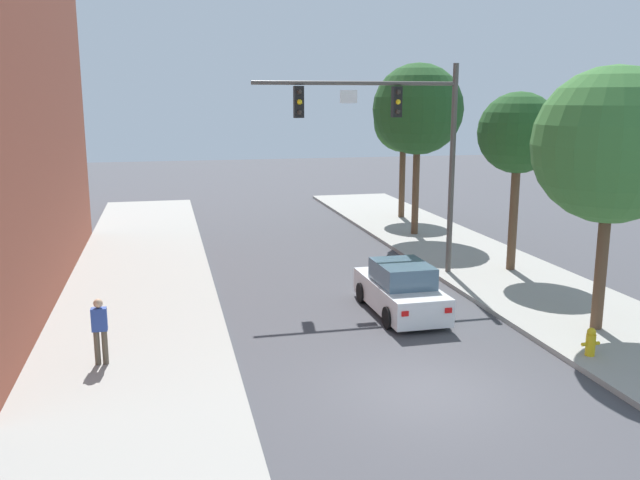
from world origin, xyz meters
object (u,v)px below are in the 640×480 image
at_px(car_lead_white, 401,290).
at_px(traffic_signal_mast, 398,130).
at_px(street_tree_second, 518,134).
at_px(street_tree_farthest, 404,123).
at_px(pedestrian_sidewalk_left_walker, 100,328).
at_px(street_tree_nearest, 612,146).
at_px(street_tree_third, 418,110).
at_px(fire_hydrant, 591,342).

bearing_deg(car_lead_white, traffic_signal_mast, 73.15).
distance_m(street_tree_second, street_tree_farthest, 11.80).
bearing_deg(street_tree_farthest, pedestrian_sidewalk_left_walker, -128.05).
height_order(pedestrian_sidewalk_left_walker, street_tree_nearest, street_tree_nearest).
height_order(street_tree_nearest, street_tree_third, street_tree_third).
height_order(pedestrian_sidewalk_left_walker, street_tree_third, street_tree_third).
xyz_separation_m(street_tree_third, street_tree_farthest, (0.97, 4.54, -0.76)).
xyz_separation_m(fire_hydrant, street_tree_farthest, (2.29, 20.19, 4.68)).
distance_m(traffic_signal_mast, street_tree_third, 7.87).
relative_size(traffic_signal_mast, street_tree_third, 0.95).
distance_m(street_tree_nearest, street_tree_farthest, 18.44).
distance_m(car_lead_white, pedestrian_sidewalk_left_walker, 8.91).
bearing_deg(pedestrian_sidewalk_left_walker, street_tree_nearest, -1.63).
xyz_separation_m(pedestrian_sidewalk_left_walker, street_tree_farthest, (14.12, 18.04, 4.13)).
bearing_deg(pedestrian_sidewalk_left_walker, street_tree_second, 23.71).
bearing_deg(street_tree_farthest, street_tree_third, -102.07).
height_order(car_lead_white, street_tree_farthest, street_tree_farthest).
bearing_deg(fire_hydrant, street_tree_second, 74.11).
distance_m(pedestrian_sidewalk_left_walker, street_tree_farthest, 23.27).
bearing_deg(street_tree_nearest, street_tree_third, 90.38).
bearing_deg(traffic_signal_mast, street_tree_nearest, -62.53).
bearing_deg(fire_hydrant, car_lead_white, 124.89).
bearing_deg(fire_hydrant, street_tree_farthest, 83.52).
height_order(street_tree_second, street_tree_farthest, street_tree_farthest).
relative_size(traffic_signal_mast, street_tree_second, 1.15).
relative_size(car_lead_white, pedestrian_sidewalk_left_walker, 2.60).
relative_size(street_tree_nearest, street_tree_third, 0.91).
height_order(fire_hydrant, street_tree_second, street_tree_second).
bearing_deg(pedestrian_sidewalk_left_walker, fire_hydrant, -10.34).
distance_m(traffic_signal_mast, street_tree_farthest, 12.41).
height_order(car_lead_white, street_tree_nearest, street_tree_nearest).
bearing_deg(street_tree_third, fire_hydrant, -94.83).
xyz_separation_m(car_lead_white, fire_hydrant, (3.30, -4.74, -0.22)).
height_order(car_lead_white, street_tree_second, street_tree_second).
xyz_separation_m(traffic_signal_mast, street_tree_nearest, (3.55, -6.82, -0.16)).
height_order(car_lead_white, pedestrian_sidewalk_left_walker, pedestrian_sidewalk_left_walker).
distance_m(pedestrian_sidewalk_left_walker, street_tree_third, 19.46).
xyz_separation_m(fire_hydrant, street_tree_second, (2.39, 8.40, 4.67)).
distance_m(pedestrian_sidewalk_left_walker, street_tree_second, 16.06).
relative_size(fire_hydrant, street_tree_farthest, 0.11).
relative_size(street_tree_second, street_tree_third, 0.83).
relative_size(pedestrian_sidewalk_left_walker, street_tree_third, 0.21).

